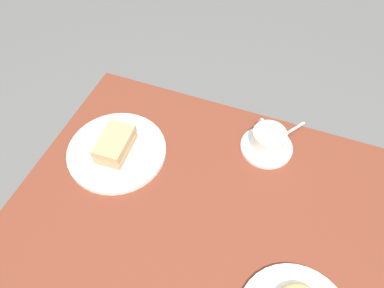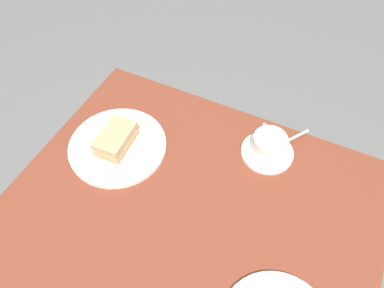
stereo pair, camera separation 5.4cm
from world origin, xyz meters
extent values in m
cube|color=brown|center=(0.00, 0.00, 0.76)|extent=(1.09, 0.92, 0.03)
cylinder|color=maroon|center=(-0.47, -0.38, 0.37)|extent=(0.07, 0.07, 0.74)
cylinder|color=maroon|center=(-0.47, 0.38, 0.37)|extent=(0.07, 0.07, 0.74)
cylinder|color=white|center=(-0.26, -0.27, 0.78)|extent=(0.27, 0.27, 0.01)
cube|color=tan|center=(-0.27, -0.27, 0.80)|extent=(0.13, 0.08, 0.02)
cube|color=#DAC980|center=(-0.27, -0.27, 0.81)|extent=(0.12, 0.08, 0.01)
cube|color=tan|center=(-0.27, -0.27, 0.83)|extent=(0.13, 0.08, 0.02)
cylinder|color=white|center=(-0.43, 0.11, 0.78)|extent=(0.14, 0.14, 0.01)
cylinder|color=white|center=(-0.43, 0.11, 0.81)|extent=(0.09, 0.09, 0.06)
cylinder|color=#AA7557|center=(-0.43, 0.11, 0.84)|extent=(0.08, 0.08, 0.01)
torus|color=white|center=(-0.47, 0.09, 0.81)|extent=(0.04, 0.03, 0.04)
cube|color=silver|center=(-0.52, 0.18, 0.79)|extent=(0.07, 0.05, 0.00)
ellipsoid|color=silver|center=(-0.48, 0.15, 0.79)|extent=(0.03, 0.03, 0.01)
camera|label=1|loc=(0.23, 0.14, 1.62)|focal=34.96mm
camera|label=2|loc=(0.21, 0.19, 1.62)|focal=34.96mm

